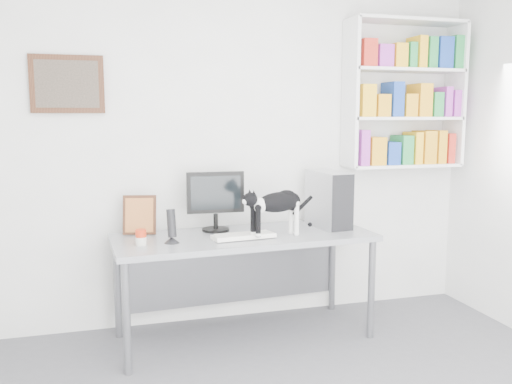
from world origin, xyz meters
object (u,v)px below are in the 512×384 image
cat (277,214)px  speaker (171,225)px  pc_tower (328,199)px  desk (244,286)px  leaning_print (140,214)px  monitor (215,201)px  bookshelf (404,94)px  soup_can (141,237)px  keyboard (243,236)px

cat → speaker: bearing=159.9°
pc_tower → speaker: (-1.27, -0.22, -0.10)m
desk → leaning_print: size_ratio=6.32×
monitor → leaning_print: monitor is taller
monitor → cat: bearing=-37.3°
bookshelf → cat: (-1.27, -0.44, -0.88)m
soup_can → speaker: bearing=1.1°
speaker → monitor: bearing=26.5°
leaning_print → cat: size_ratio=0.54×
pc_tower → bookshelf: bearing=9.2°
desk → keyboard: keyboard is taller
bookshelf → cat: bookshelf is taller
leaning_print → monitor: bearing=8.9°
desk → keyboard: size_ratio=4.27×
keyboard → speaker: 0.52m
monitor → keyboard: size_ratio=1.04×
bookshelf → monitor: (-1.66, -0.12, -0.82)m
leaning_print → cat: (0.95, -0.37, 0.02)m
keyboard → pc_tower: (0.75, 0.22, 0.20)m
bookshelf → speaker: (-2.03, -0.43, -0.93)m
keyboard → cat: (0.24, -0.02, 0.15)m
speaker → leaning_print: size_ratio=0.82×
monitor → cat: (0.38, -0.32, -0.06)m
desk → soup_can: 0.89m
desk → pc_tower: 0.95m
speaker → soup_can: speaker is taller
monitor → soup_can: size_ratio=4.30×
keyboard → cat: size_ratio=0.80×
speaker → bookshelf: bearing=-0.8°
bookshelf → monitor: bearing=-175.8°
desk → keyboard: (-0.04, -0.12, 0.42)m
bookshelf → desk: size_ratio=0.65×
keyboard → leaning_print: (-0.71, 0.34, 0.13)m
keyboard → leaning_print: 0.80m
monitor → leaning_print: 0.57m
soup_can → cat: bearing=-0.9°
pc_tower → cat: size_ratio=0.79×
bookshelf → monitor: size_ratio=2.66×
keyboard → soup_can: size_ratio=4.14×
bookshelf → leaning_print: (-2.22, -0.08, -0.90)m
pc_tower → leaning_print: 1.47m
leaning_print → cat: bearing=-8.0°
soup_can → desk: bearing=9.1°
bookshelf → keyboard: 1.89m
keyboard → soup_can: 0.72m
pc_tower → leaning_print: (-1.46, 0.13, -0.07)m
monitor → speaker: size_ratio=1.88×
keyboard → cat: bearing=-11.1°
desk → soup_can: (-0.76, -0.12, 0.45)m
bookshelf → cat: 1.61m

